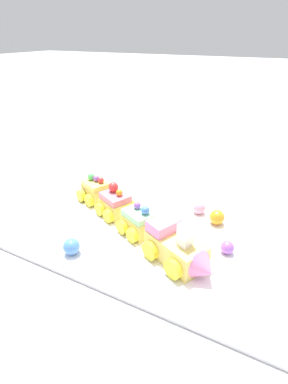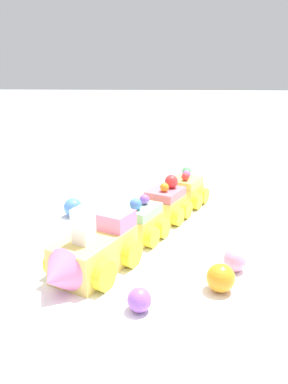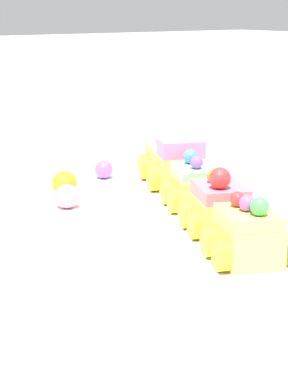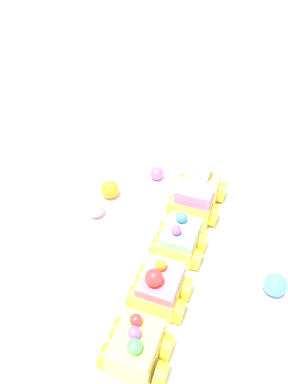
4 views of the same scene
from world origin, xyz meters
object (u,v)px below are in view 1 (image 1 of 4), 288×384
cake_car_mint (139,222)px  cake_car_lemon (97,191)px  gumball_blue (71,246)px  gumball_purple (227,247)px  cake_car_strawberry (115,204)px  gumball_orange (217,217)px  cake_train_locomotive (180,250)px  gumball_pink (199,208)px

cake_car_mint → cake_car_lemon: bearing=-180.0°
gumball_blue → gumball_purple: bearing=27.9°
cake_car_strawberry → gumball_orange: size_ratio=2.90×
cake_car_mint → gumball_purple: 0.17m
cake_car_lemon → gumball_blue: bearing=-43.1°
cake_car_lemon → gumball_purple: cake_car_lemon is taller
cake_train_locomotive → cake_car_strawberry: (-0.18, 0.08, -0.00)m
cake_train_locomotive → cake_car_lemon: bearing=180.0°
cake_car_strawberry → gumball_blue: cake_car_strawberry is taller
cake_car_strawberry → cake_car_mint: bearing=0.0°
cake_car_mint → gumball_pink: bearing=80.1°
cake_car_strawberry → gumball_blue: (0.00, -0.15, -0.01)m
cake_car_strawberry → gumball_orange: bearing=41.7°
gumball_orange → gumball_pink: bearing=154.2°
cake_train_locomotive → gumball_orange: cake_train_locomotive is taller
cake_car_lemon → cake_car_mint: bearing=0.0°
cake_car_lemon → gumball_orange: size_ratio=2.90×
gumball_blue → gumball_pink: (0.16, 0.24, -0.00)m
gumball_blue → gumball_purple: gumball_blue is taller
cake_car_lemon → gumball_blue: cake_car_lemon is taller
gumball_blue → gumball_purple: size_ratio=1.25×
cake_car_lemon → gumball_orange: (0.28, 0.03, -0.01)m
gumball_pink → cake_car_lemon: bearing=-167.5°
gumball_purple → gumball_orange: 0.09m
gumball_blue → gumball_orange: bearing=46.3°
gumball_orange → cake_car_lemon: bearing=-173.8°
cake_train_locomotive → cake_car_lemon: (-0.26, 0.12, -0.00)m
gumball_orange → cake_car_mint: bearing=-142.2°
gumball_purple → gumball_blue: bearing=-152.1°
cake_car_mint → gumball_orange: (0.13, 0.10, -0.01)m
cake_car_strawberry → gumball_purple: bearing=20.0°
cake_car_lemon → gumball_blue: (0.08, -0.18, -0.01)m
cake_car_mint → gumball_pink: 0.15m
gumball_blue → cake_car_lemon: bearing=112.5°
cake_car_lemon → gumball_pink: size_ratio=3.27×
cake_car_strawberry → cake_car_lemon: (-0.07, 0.03, -0.00)m
cake_car_lemon → gumball_blue: 0.20m
cake_car_strawberry → gumball_pink: size_ratio=3.27×
cake_car_mint → gumball_purple: bearing=29.8°
cake_car_lemon → gumball_pink: bearing=37.0°
gumball_pink → cake_train_locomotive: bearing=-83.3°
cake_car_mint → cake_car_lemon: size_ratio=1.00×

